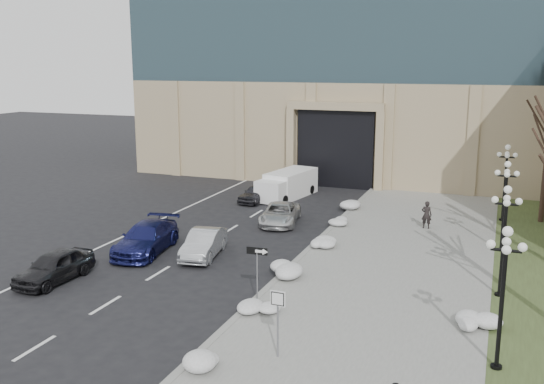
{
  "coord_description": "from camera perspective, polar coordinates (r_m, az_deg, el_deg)",
  "views": [
    {
      "loc": [
        7.92,
        -12.96,
        9.63
      ],
      "look_at": [
        -2.16,
        13.45,
        3.5
      ],
      "focal_mm": 40.0,
      "sensor_mm": 36.0,
      "label": 1
    }
  ],
  "objects": [
    {
      "name": "grass_strip",
      "position": [
        28.69,
        24.03,
        -8.38
      ],
      "size": [
        4.0,
        40.0,
        0.1
      ],
      "primitive_type": "cube",
      "color": "#3A4623",
      "rests_on": "ground"
    },
    {
      "name": "lamppost_c",
      "position": [
        32.63,
        21.11,
        -0.19
      ],
      "size": [
        1.18,
        1.18,
        4.76
      ],
      "color": "black",
      "rests_on": "ground"
    },
    {
      "name": "pedestrian",
      "position": [
        36.16,
        14.34,
        -2.08
      ],
      "size": [
        0.61,
        0.42,
        1.61
      ],
      "primitive_type": "imported",
      "rotation": [
        0.0,
        0.0,
        3.09
      ],
      "color": "black",
      "rests_on": "sidewalk"
    },
    {
      "name": "curb",
      "position": [
        29.97,
        2.47,
        -6.38
      ],
      "size": [
        0.3,
        40.0,
        0.14
      ],
      "primitive_type": "cube",
      "color": "gray",
      "rests_on": "ground"
    },
    {
      "name": "lamppost_d",
      "position": [
        39.02,
        21.15,
        1.73
      ],
      "size": [
        1.18,
        1.18,
        4.76
      ],
      "color": "black",
      "rests_on": "ground"
    },
    {
      "name": "car_a",
      "position": [
        28.78,
        -19.81,
        -6.61
      ],
      "size": [
        1.79,
        4.12,
        1.38
      ],
      "primitive_type": "imported",
      "rotation": [
        0.0,
        0.0,
        -0.04
      ],
      "color": "black",
      "rests_on": "ground"
    },
    {
      "name": "keep_sign",
      "position": [
        19.91,
        0.55,
        -11.01
      ],
      "size": [
        0.52,
        0.07,
        2.41
      ],
      "rotation": [
        0.0,
        0.0,
        -0.02
      ],
      "color": "slate",
      "rests_on": "ground"
    },
    {
      "name": "sidewalk",
      "position": [
        28.95,
        11.01,
        -7.3
      ],
      "size": [
        9.0,
        40.0,
        0.12
      ],
      "primitive_type": "cube",
      "color": "gray",
      "rests_on": "ground"
    },
    {
      "name": "box_truck",
      "position": [
        43.5,
        1.44,
        0.66
      ],
      "size": [
        2.95,
        6.12,
        1.86
      ],
      "rotation": [
        0.0,
        0.0,
        -0.17
      ],
      "color": "white",
      "rests_on": "ground"
    },
    {
      "name": "snow_clump_d",
      "position": [
        27.77,
        1.28,
        -7.4
      ],
      "size": [
        1.1,
        1.6,
        0.36
      ],
      "primitive_type": "ellipsoid",
      "color": "silver",
      "rests_on": "sidewalk"
    },
    {
      "name": "lamppost_b",
      "position": [
        26.3,
        21.06,
        -3.04
      ],
      "size": [
        1.18,
        1.18,
        4.76
      ],
      "color": "black",
      "rests_on": "ground"
    },
    {
      "name": "lamppost_a",
      "position": [
        20.07,
        20.97,
        -7.68
      ],
      "size": [
        1.18,
        1.18,
        4.76
      ],
      "color": "black",
      "rests_on": "ground"
    },
    {
      "name": "car_c",
      "position": [
        31.74,
        -11.77,
        -4.28
      ],
      "size": [
        2.84,
        5.41,
        1.5
      ],
      "primitive_type": "imported",
      "rotation": [
        0.0,
        0.0,
        0.15
      ],
      "color": "navy",
      "rests_on": "ground"
    },
    {
      "name": "car_b",
      "position": [
        30.64,
        -6.43,
        -4.84
      ],
      "size": [
        2.12,
        4.27,
        1.34
      ],
      "primitive_type": "imported",
      "rotation": [
        0.0,
        0.0,
        0.18
      ],
      "color": "#B3B6BC",
      "rests_on": "ground"
    },
    {
      "name": "snow_clump_c",
      "position": [
        23.92,
        -1.04,
        -10.72
      ],
      "size": [
        1.1,
        1.6,
        0.36
      ],
      "primitive_type": "ellipsoid",
      "color": "silver",
      "rests_on": "sidewalk"
    },
    {
      "name": "one_way_sign",
      "position": [
        24.07,
        -1.09,
        -6.24
      ],
      "size": [
        0.91,
        0.25,
        2.42
      ],
      "rotation": [
        0.0,
        0.0,
        0.06
      ],
      "color": "slate",
      "rests_on": "ground"
    },
    {
      "name": "snow_clump_g",
      "position": [
        40.02,
        7.58,
        -1.36
      ],
      "size": [
        1.1,
        1.6,
        0.36
      ],
      "primitive_type": "ellipsoid",
      "color": "silver",
      "rests_on": "sidewalk"
    },
    {
      "name": "snow_clump_b",
      "position": [
        20.31,
        -6.74,
        -15.2
      ],
      "size": [
        1.1,
        1.6,
        0.36
      ],
      "primitive_type": "ellipsoid",
      "color": "silver",
      "rests_on": "sidewalk"
    },
    {
      "name": "snow_clump_i",
      "position": [
        23.48,
        18.8,
        -11.87
      ],
      "size": [
        1.1,
        1.6,
        0.36
      ],
      "primitive_type": "ellipsoid",
      "color": "silver",
      "rests_on": "sidewalk"
    },
    {
      "name": "snow_clump_f",
      "position": [
        36.06,
        6.09,
        -2.83
      ],
      "size": [
        1.1,
        1.6,
        0.36
      ],
      "primitive_type": "ellipsoid",
      "color": "silver",
      "rests_on": "sidewalk"
    },
    {
      "name": "snow_clump_e",
      "position": [
        31.74,
        4.83,
        -4.9
      ],
      "size": [
        1.1,
        1.6,
        0.36
      ],
      "primitive_type": "ellipsoid",
      "color": "silver",
      "rests_on": "sidewalk"
    },
    {
      "name": "car_d",
      "position": [
        36.5,
        0.77,
        -2.06
      ],
      "size": [
        2.84,
        4.75,
        1.24
      ],
      "primitive_type": "imported",
      "rotation": [
        0.0,
        0.0,
        0.19
      ],
      "color": "silver",
      "rests_on": "ground"
    },
    {
      "name": "car_e",
      "position": [
        42.18,
        -1.43,
        -0.11
      ],
      "size": [
        1.87,
        3.75,
        1.23
      ],
      "primitive_type": "imported",
      "rotation": [
        0.0,
        0.0,
        -0.12
      ],
      "color": "#313136",
      "rests_on": "ground"
    }
  ]
}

